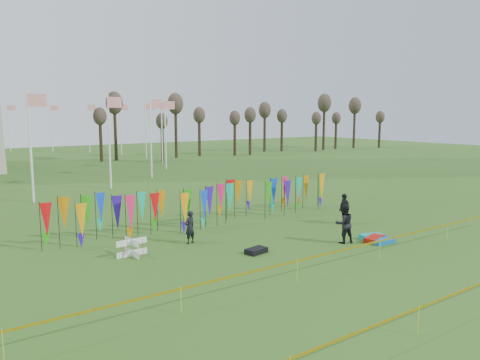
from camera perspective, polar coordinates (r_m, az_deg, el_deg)
ground at (r=21.20m, az=7.24°, el=-9.46°), size 160.00×160.00×0.00m
banner_row at (r=26.98m, az=-3.30°, el=-2.46°), size 18.64×0.64×2.31m
caution_tape_near at (r=19.39m, az=11.02°, el=-8.82°), size 26.00×0.02×0.90m
caution_tape_far at (r=16.40m, az=24.74°, el=-12.62°), size 26.00×0.02×0.90m
tree_line at (r=74.53m, az=2.70°, el=7.96°), size 53.92×1.92×7.84m
box_kite at (r=21.74m, az=-13.03°, el=-8.02°), size 0.74×0.74×0.83m
person_left at (r=23.27m, az=-6.15°, el=-5.74°), size 0.69×0.58×1.64m
person_mid at (r=23.77m, az=12.59°, el=-5.21°), size 1.09×0.86×1.96m
person_right at (r=27.81m, az=12.59°, el=-3.45°), size 1.15×0.80×1.78m
kite_bag_turquoise at (r=25.06m, az=15.78°, el=-6.65°), size 1.32×0.86×0.24m
kite_bag_blue at (r=24.60m, az=16.91°, el=-7.02°), size 1.09×0.74×0.21m
kite_bag_red at (r=24.65m, az=16.04°, el=-6.90°), size 1.46×1.00×0.25m
kite_bag_black at (r=21.76m, az=1.99°, el=-8.60°), size 1.11×0.76×0.24m
kite_bag_teal at (r=24.35m, az=17.03°, el=-7.15°), size 1.21×0.63×0.22m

